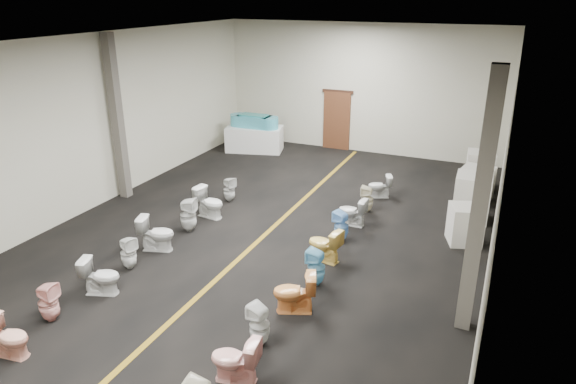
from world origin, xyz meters
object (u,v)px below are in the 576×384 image
at_px(toilet_right_10, 367,199).
at_px(toilet_left_9, 229,189).
at_px(appliance_crate_b, 472,197).
at_px(toilet_right_9, 352,212).
at_px(toilet_left_4, 101,276).
at_px(toilet_left_8, 210,202).
at_px(toilet_right_6, 316,267).
at_px(toilet_right_5, 295,293).
at_px(toilet_right_8, 341,226).
at_px(toilet_right_4, 259,325).
at_px(toilet_right_11, 380,186).
at_px(toilet_right_3, 235,360).
at_px(appliance_crate_d, 480,170).
at_px(toilet_left_2, 8,337).
at_px(toilet_left_6, 157,233).
at_px(appliance_crate_a, 465,225).
at_px(toilet_left_7, 188,215).
at_px(bathtub, 254,122).
at_px(toilet_left_5, 128,253).
at_px(display_table, 255,139).
at_px(appliance_crate_c, 476,184).
at_px(toilet_left_3, 48,302).
at_px(toilet_right_7, 324,245).

bearing_deg(toilet_right_10, toilet_left_9, -82.49).
bearing_deg(appliance_crate_b, toilet_right_9, -149.12).
relative_size(toilet_left_4, toilet_left_8, 0.94).
distance_m(toilet_right_6, toilet_right_10, 3.96).
distance_m(toilet_right_5, toilet_right_8, 3.07).
distance_m(toilet_right_4, toilet_right_11, 7.20).
relative_size(toilet_right_3, toilet_right_9, 1.06).
bearing_deg(toilet_left_4, toilet_right_8, -60.66).
distance_m(toilet_right_5, toilet_right_10, 4.98).
bearing_deg(appliance_crate_d, toilet_left_2, -119.47).
relative_size(toilet_left_4, toilet_left_6, 0.93).
bearing_deg(toilet_left_6, appliance_crate_a, -80.93).
xyz_separation_m(toilet_left_7, toilet_right_11, (3.69, 4.03, -0.09)).
bearing_deg(toilet_right_4, appliance_crate_b, 175.63).
bearing_deg(toilet_left_8, toilet_right_8, -82.10).
bearing_deg(toilet_left_2, toilet_left_6, -6.59).
relative_size(bathtub, appliance_crate_b, 1.58).
bearing_deg(toilet_right_3, appliance_crate_d, 157.48).
bearing_deg(toilet_left_5, display_table, 27.65).
bearing_deg(toilet_left_4, display_table, -9.52).
distance_m(appliance_crate_b, toilet_left_6, 7.81).
bearing_deg(bathtub, toilet_left_6, -79.37).
xyz_separation_m(toilet_left_8, toilet_right_4, (3.50, -4.10, -0.02)).
bearing_deg(appliance_crate_a, toilet_left_9, -179.93).
distance_m(appliance_crate_d, toilet_right_8, 5.62).
distance_m(toilet_right_6, toilet_right_9, 3.00).
height_order(appliance_crate_c, toilet_right_6, appliance_crate_c).
bearing_deg(toilet_right_8, appliance_crate_c, 166.52).
bearing_deg(appliance_crate_b, appliance_crate_d, 90.00).
xyz_separation_m(toilet_left_8, toilet_right_3, (3.56, -5.03, -0.02)).
xyz_separation_m(toilet_right_5, toilet_right_10, (-0.04, 4.98, -0.04)).
height_order(bathtub, toilet_left_2, bathtub).
xyz_separation_m(toilet_right_10, toilet_right_11, (0.05, 1.13, -0.03)).
bearing_deg(toilet_right_8, toilet_left_3, -16.10).
distance_m(toilet_right_4, toilet_right_6, 2.11).
bearing_deg(toilet_left_7, toilet_right_3, -151.48).
height_order(display_table, appliance_crate_a, appliance_crate_a).
xyz_separation_m(appliance_crate_b, toilet_left_6, (-6.29, -4.62, -0.19)).
height_order(bathtub, toilet_right_4, bathtub).
relative_size(bathtub, toilet_right_9, 2.58).
xyz_separation_m(toilet_left_5, toilet_right_6, (3.83, 0.97, 0.02)).
distance_m(appliance_crate_c, toilet_left_5, 9.41).
height_order(toilet_right_10, toilet_right_11, toilet_right_10).
xyz_separation_m(appliance_crate_c, toilet_right_7, (-2.67, -5.01, -0.08)).
xyz_separation_m(toilet_left_4, toilet_right_11, (3.66, 7.04, -0.04)).
distance_m(toilet_left_5, toilet_left_6, 0.93).
relative_size(bathtub, toilet_left_9, 2.65).
height_order(toilet_left_3, toilet_right_10, toilet_left_3).
bearing_deg(toilet_left_9, toilet_right_10, -57.30).
bearing_deg(toilet_right_11, toilet_right_7, -25.29).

